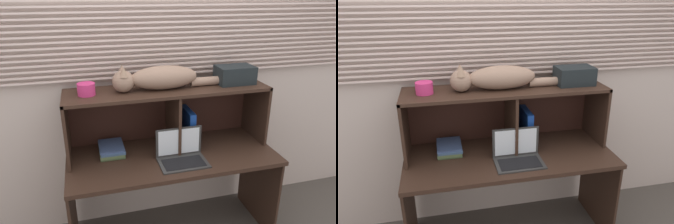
% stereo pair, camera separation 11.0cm
% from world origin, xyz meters
% --- Properties ---
extents(back_panel_with_blinds, '(4.40, 0.08, 2.50)m').
position_xyz_m(back_panel_with_blinds, '(0.00, 0.55, 1.26)').
color(back_panel_with_blinds, beige).
rests_on(back_panel_with_blinds, ground).
extents(desk, '(1.48, 0.64, 0.71)m').
position_xyz_m(desk, '(0.00, 0.19, 0.58)').
color(desk, '#342119').
rests_on(desk, ground).
extents(hutch_shelf_unit, '(1.44, 0.37, 0.46)m').
position_xyz_m(hutch_shelf_unit, '(0.00, 0.35, 1.04)').
color(hutch_shelf_unit, '#342119').
rests_on(hutch_shelf_unit, desk).
extents(cat, '(0.82, 0.18, 0.18)m').
position_xyz_m(cat, '(-0.07, 0.31, 1.25)').
color(cat, gray).
rests_on(cat, hutch_shelf_unit).
extents(laptop, '(0.33, 0.22, 0.22)m').
position_xyz_m(laptop, '(0.03, 0.08, 0.76)').
color(laptop, '#313131').
rests_on(laptop, desk).
extents(binder_upright, '(0.05, 0.24, 0.28)m').
position_xyz_m(binder_upright, '(0.15, 0.31, 0.86)').
color(binder_upright, '#153D9C').
rests_on(binder_upright, desk).
extents(book_stack, '(0.18, 0.23, 0.07)m').
position_xyz_m(book_stack, '(-0.42, 0.31, 0.75)').
color(book_stack, '#516B45').
rests_on(book_stack, desk).
extents(small_basket, '(0.12, 0.12, 0.08)m').
position_xyz_m(small_basket, '(-0.56, 0.31, 1.21)').
color(small_basket, '#D43377').
rests_on(small_basket, hutch_shelf_unit).
extents(storage_box, '(0.27, 0.18, 0.13)m').
position_xyz_m(storage_box, '(0.51, 0.31, 1.23)').
color(storage_box, black).
rests_on(storage_box, hutch_shelf_unit).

